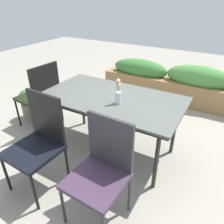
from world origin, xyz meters
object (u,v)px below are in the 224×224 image
(dining_table, at_px, (112,101))
(potted_plant, at_px, (28,103))
(chair_near_left, at_px, (39,139))
(chair_near_right, at_px, (102,167))
(chair_end_left, at_px, (41,93))
(flower_vase, at_px, (118,94))
(planter_box, at_px, (167,82))

(dining_table, distance_m, potted_plant, 1.65)
(chair_near_left, height_order, potted_plant, chair_near_left)
(chair_near_right, bearing_deg, chair_near_left, 2.28)
(chair_near_right, height_order, potted_plant, chair_near_right)
(chair_end_left, height_order, flower_vase, flower_vase)
(flower_vase, bearing_deg, planter_box, 90.19)
(dining_table, bearing_deg, planter_box, 86.01)
(chair_near_right, height_order, flower_vase, flower_vase)
(chair_end_left, bearing_deg, potted_plant, 86.48)
(chair_near_right, relative_size, chair_near_left, 0.96)
(chair_near_right, distance_m, chair_near_left, 0.74)
(flower_vase, xyz_separation_m, potted_plant, (-1.72, 0.15, -0.62))
(chair_near_left, distance_m, flower_vase, 0.93)
(chair_end_left, bearing_deg, chair_near_right, -113.35)
(potted_plant, bearing_deg, chair_near_right, -24.02)
(chair_near_left, bearing_deg, planter_box, -97.62)
(chair_end_left, height_order, potted_plant, chair_end_left)
(chair_near_right, xyz_separation_m, flower_vase, (-0.24, 0.72, 0.34))
(chair_near_left, xyz_separation_m, flower_vase, (0.50, 0.72, 0.32))
(chair_near_left, height_order, planter_box, chair_near_left)
(dining_table, relative_size, chair_end_left, 1.66)
(dining_table, xyz_separation_m, chair_end_left, (-1.18, -0.01, -0.16))
(chair_near_left, xyz_separation_m, potted_plant, (-1.22, 0.87, -0.30))
(planter_box, bearing_deg, dining_table, -93.99)
(potted_plant, bearing_deg, dining_table, -1.75)
(planter_box, bearing_deg, potted_plant, -133.54)
(dining_table, xyz_separation_m, chair_near_right, (0.37, -0.82, -0.18))
(planter_box, distance_m, potted_plant, 2.49)
(dining_table, height_order, chair_near_left, chair_near_left)
(chair_end_left, distance_m, planter_box, 2.28)
(dining_table, bearing_deg, chair_end_left, -179.66)
(dining_table, height_order, planter_box, dining_table)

